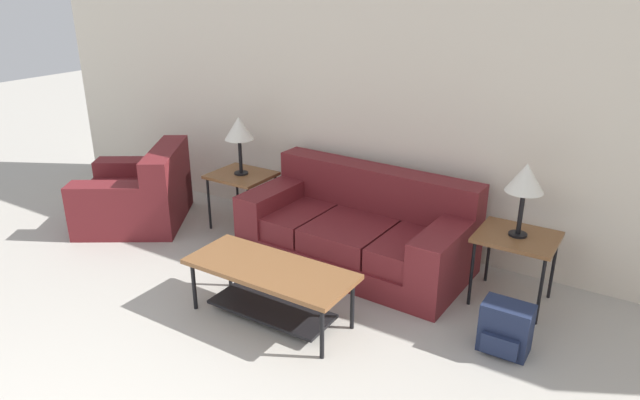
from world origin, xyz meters
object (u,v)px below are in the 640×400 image
(side_table_right, at_px, (517,242))
(backpack, at_px, (505,329))
(armchair, at_px, (138,196))
(table_lamp_left, at_px, (239,130))
(coffee_table, at_px, (270,280))
(couch, at_px, (358,232))
(side_table_left, at_px, (242,179))
(table_lamp_right, at_px, (525,180))

(side_table_right, relative_size, backpack, 1.64)
(side_table_right, bearing_deg, armchair, -172.81)
(armchair, xyz_separation_m, table_lamp_left, (1.02, 0.47, 0.75))
(coffee_table, bearing_deg, armchair, 161.97)
(side_table_right, bearing_deg, backpack, -78.19)
(couch, xyz_separation_m, table_lamp_left, (-1.37, 0.04, 0.74))
(side_table_right, bearing_deg, side_table_left, 180.00)
(couch, bearing_deg, side_table_right, 1.88)
(side_table_left, distance_m, side_table_right, 2.73)
(couch, relative_size, coffee_table, 1.58)
(side_table_right, distance_m, table_lamp_left, 2.78)
(side_table_left, bearing_deg, armchair, -155.10)
(armchair, bearing_deg, couch, 10.17)
(couch, relative_size, armchair, 1.43)
(armchair, xyz_separation_m, backpack, (3.89, -0.21, -0.10))
(couch, xyz_separation_m, table_lamp_right, (1.36, 0.04, 0.74))
(side_table_left, distance_m, backpack, 2.97)
(table_lamp_right, height_order, backpack, table_lamp_right)
(table_lamp_left, bearing_deg, armchair, -155.10)
(armchair, height_order, side_table_right, armchair)
(coffee_table, xyz_separation_m, side_table_right, (1.47, 1.22, 0.20))
(coffee_table, bearing_deg, table_lamp_right, 39.68)
(armchair, height_order, backpack, armchair)
(table_lamp_right, xyz_separation_m, backpack, (0.14, -0.68, -0.86))
(coffee_table, relative_size, side_table_right, 2.16)
(armchair, relative_size, coffee_table, 1.11)
(couch, distance_m, coffee_table, 1.18)
(couch, height_order, coffee_table, couch)
(armchair, height_order, coffee_table, armchair)
(side_table_left, height_order, side_table_right, same)
(armchair, relative_size, side_table_right, 2.39)
(coffee_table, bearing_deg, table_lamp_left, 136.15)
(table_lamp_left, relative_size, backpack, 1.60)
(side_table_right, bearing_deg, couch, -178.12)
(side_table_left, distance_m, table_lamp_left, 0.51)
(armchair, height_order, table_lamp_right, table_lamp_right)
(couch, relative_size, side_table_left, 3.41)
(couch, relative_size, backpack, 5.60)
(coffee_table, height_order, table_lamp_left, table_lamp_left)
(side_table_right, distance_m, table_lamp_right, 0.51)
(armchair, xyz_separation_m, coffee_table, (2.28, -0.74, 0.04))
(table_lamp_right, bearing_deg, couch, -178.12)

